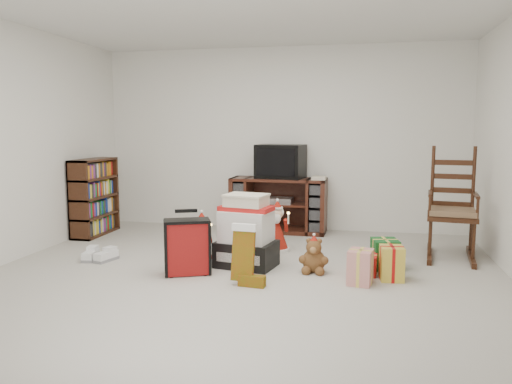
# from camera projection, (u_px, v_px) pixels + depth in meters

# --- Properties ---
(room) EXTENTS (5.01, 5.01, 2.51)m
(room) POSITION_uv_depth(u_px,v_px,m) (238.00, 145.00, 4.47)
(room) COLOR #B9B6AA
(room) RESTS_ON ground
(tv_stand) EXTENTS (1.29, 0.49, 0.73)m
(tv_stand) POSITION_uv_depth(u_px,v_px,m) (278.00, 205.00, 6.76)
(tv_stand) COLOR #411F12
(tv_stand) RESTS_ON floor
(bookshelf) EXTENTS (0.27, 0.82, 1.00)m
(bookshelf) POSITION_uv_depth(u_px,v_px,m) (95.00, 198.00, 6.56)
(bookshelf) COLOR #3B1F10
(bookshelf) RESTS_ON floor
(rocking_chair) EXTENTS (0.60, 0.89, 1.26)m
(rocking_chair) POSITION_uv_depth(u_px,v_px,m) (451.00, 218.00, 5.43)
(rocking_chair) COLOR #3B1F10
(rocking_chair) RESTS_ON floor
(gift_pile) EXTENTS (0.65, 0.52, 0.73)m
(gift_pile) POSITION_uv_depth(u_px,v_px,m) (246.00, 236.00, 5.06)
(gift_pile) COLOR black
(gift_pile) RESTS_ON floor
(red_suitcase) EXTENTS (0.46, 0.36, 0.63)m
(red_suitcase) POSITION_uv_depth(u_px,v_px,m) (187.00, 247.00, 4.79)
(red_suitcase) COLOR maroon
(red_suitcase) RESTS_ON floor
(stocking) EXTENTS (0.27, 0.14, 0.56)m
(stocking) POSITION_uv_depth(u_px,v_px,m) (243.00, 254.00, 4.48)
(stocking) COLOR #0C740D
(stocking) RESTS_ON floor
(teddy_bear) EXTENTS (0.23, 0.20, 0.33)m
(teddy_bear) POSITION_uv_depth(u_px,v_px,m) (314.00, 258.00, 4.87)
(teddy_bear) COLOR brown
(teddy_bear) RESTS_ON floor
(santa_figurine) EXTENTS (0.29, 0.27, 0.59)m
(santa_figurine) POSITION_uv_depth(u_px,v_px,m) (277.00, 232.00, 5.70)
(santa_figurine) COLOR maroon
(santa_figurine) RESTS_ON floor
(mrs_claus_figurine) EXTENTS (0.26, 0.25, 0.54)m
(mrs_claus_figurine) POSITION_uv_depth(u_px,v_px,m) (202.00, 243.00, 5.24)
(mrs_claus_figurine) COLOR maroon
(mrs_claus_figurine) RESTS_ON floor
(sneaker_pair) EXTENTS (0.36, 0.30, 0.10)m
(sneaker_pair) POSITION_uv_depth(u_px,v_px,m) (98.00, 256.00, 5.32)
(sneaker_pair) COLOR white
(sneaker_pair) RESTS_ON floor
(gift_cluster) EXTENTS (0.53, 0.81, 0.24)m
(gift_cluster) POSITION_uv_depth(u_px,v_px,m) (376.00, 264.00, 4.74)
(gift_cluster) COLOR red
(gift_cluster) RESTS_ON floor
(crt_television) EXTENTS (0.67, 0.53, 0.45)m
(crt_television) POSITION_uv_depth(u_px,v_px,m) (281.00, 161.00, 6.68)
(crt_television) COLOR black
(crt_television) RESTS_ON tv_stand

